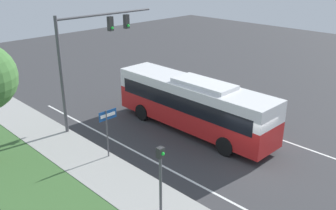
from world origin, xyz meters
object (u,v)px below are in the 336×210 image
object	(u,v)px
bus	(193,102)
signal_gantry	(89,46)
pedestrian_signal	(161,171)
street_sign	(108,125)

from	to	relation	value
bus	signal_gantry	bearing A→B (deg)	126.17
pedestrian_signal	street_sign	bearing A→B (deg)	75.37
bus	signal_gantry	distance (m)	7.23
pedestrian_signal	street_sign	distance (m)	5.79
bus	pedestrian_signal	world-z (taller)	bus
bus	signal_gantry	size ratio (longest dim) A/B	1.54
pedestrian_signal	signal_gantry	bearing A→B (deg)	70.52
signal_gantry	pedestrian_signal	world-z (taller)	signal_gantry
signal_gantry	street_sign	size ratio (longest dim) A/B	2.56
pedestrian_signal	bus	bearing A→B (deg)	33.09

